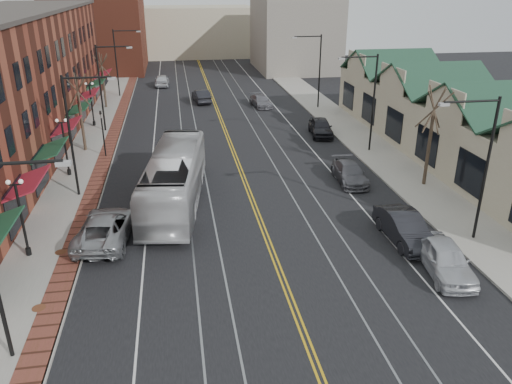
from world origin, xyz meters
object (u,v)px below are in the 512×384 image
object	(u,v)px
parked_suv	(106,227)
parked_car_b	(404,228)
transit_bus	(175,178)
parked_car_c	(350,173)
parked_car_a	(445,259)
parked_car_d	(321,127)

from	to	relation	value
parked_suv	parked_car_b	distance (m)	16.66
transit_bus	parked_car_c	distance (m)	12.69
parked_car_a	parked_car_c	bearing A→B (deg)	100.47
transit_bus	parked_car_c	size ratio (longest dim) A/B	2.68
parked_car_b	parked_car_d	distance (m)	20.93
parked_car_c	parked_car_d	size ratio (longest dim) A/B	1.00
transit_bus	parked_car_b	xyz separation A→B (m)	(12.51, -7.21, -0.96)
transit_bus	parked_suv	size ratio (longest dim) A/B	2.17
parked_suv	parked_car_b	world-z (taller)	parked_car_b
parked_suv	parked_car_c	world-z (taller)	parked_suv
parked_car_b	parked_suv	bearing A→B (deg)	169.51
parked_car_c	parked_car_d	xyz separation A→B (m)	(1.23, 11.79, 0.12)
parked_car_a	parked_car_d	size ratio (longest dim) A/B	1.00
parked_car_a	parked_car_c	size ratio (longest dim) A/B	1.00
transit_bus	parked_car_c	bearing A→B (deg)	-163.61
transit_bus	parked_car_b	bearing A→B (deg)	157.80
parked_suv	parked_car_d	size ratio (longest dim) A/B	1.24
parked_suv	parked_car_b	xyz separation A→B (m)	(16.43, -2.74, 0.01)
parked_car_c	parked_car_d	distance (m)	11.85
transit_bus	parked_car_b	world-z (taller)	transit_bus
parked_car_a	transit_bus	bearing A→B (deg)	148.55
parked_car_c	parked_car_d	world-z (taller)	parked_car_d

